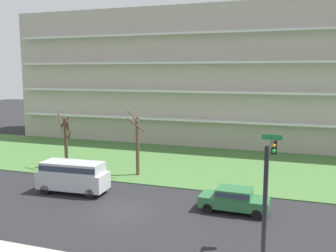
# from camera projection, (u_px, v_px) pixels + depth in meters

# --- Properties ---
(ground) EXTENTS (160.00, 160.00, 0.00)m
(ground) POSITION_uv_depth(u_px,v_px,m) (122.00, 213.00, 24.28)
(ground) COLOR #232326
(grass_lawn_strip) EXTENTS (80.00, 16.00, 0.08)m
(grass_lawn_strip) POSITION_uv_depth(u_px,v_px,m) (184.00, 163.00, 37.39)
(grass_lawn_strip) COLOR #477238
(grass_lawn_strip) RESTS_ON ground
(apartment_building) EXTENTS (51.20, 12.47, 16.71)m
(apartment_building) POSITION_uv_depth(u_px,v_px,m) (214.00, 77.00, 49.09)
(apartment_building) COLOR #B2A899
(apartment_building) RESTS_ON ground
(tree_far_left) EXTENTS (1.39, 1.39, 5.32)m
(tree_far_left) POSITION_uv_depth(u_px,v_px,m) (66.00, 139.00, 35.25)
(tree_far_left) COLOR #4C3828
(tree_far_left) RESTS_ON ground
(tree_left) EXTENTS (1.77, 1.15, 5.84)m
(tree_left) POSITION_uv_depth(u_px,v_px,m) (137.00, 143.00, 32.48)
(tree_left) COLOR brown
(tree_left) RESTS_ON ground
(sedan_green_near_left) EXTENTS (4.44, 1.90, 1.57)m
(sedan_green_near_left) POSITION_uv_depth(u_px,v_px,m) (234.00, 199.00, 24.32)
(sedan_green_near_left) COLOR #2D6B3D
(sedan_green_near_left) RESTS_ON ground
(van_silver_center_left) EXTENTS (5.30, 2.28, 2.36)m
(van_silver_center_left) POSITION_uv_depth(u_px,v_px,m) (73.00, 175.00, 28.09)
(van_silver_center_left) COLOR #B7BABF
(van_silver_center_left) RESTS_ON ground
(traffic_signal_mast) EXTENTS (0.90, 5.36, 6.22)m
(traffic_signal_mast) POSITION_uv_depth(u_px,v_px,m) (269.00, 183.00, 16.19)
(traffic_signal_mast) COLOR black
(traffic_signal_mast) RESTS_ON ground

